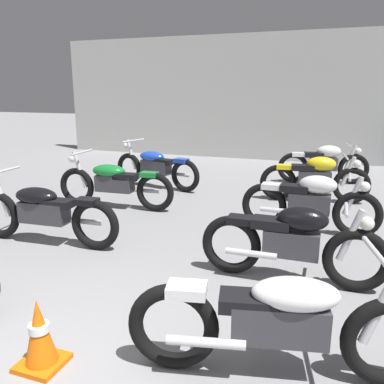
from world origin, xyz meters
name	(u,v)px	position (x,y,z in m)	size (l,w,h in m)	color
back_wall	(270,98)	(0.00, 10.50, 1.80)	(13.34, 0.24, 3.60)	#B2B2AD
motorcycle_left_row_1	(43,211)	(-1.63, 2.55, 0.45)	(2.17, 0.68, 0.97)	black
motorcycle_left_row_2	(114,183)	(-1.64, 4.38, 0.45)	(2.17, 0.68, 0.97)	black
motorcycle_left_row_3	(155,166)	(-1.63, 6.05, 0.45)	(2.14, 0.78, 0.97)	black
motorcycle_right_row_0	(281,320)	(1.70, 0.96, 0.45)	(2.14, 0.80, 0.97)	black
motorcycle_right_row_1	(292,241)	(1.60, 2.52, 0.46)	(1.97, 0.48, 0.88)	black
motorcycle_right_row_2	(310,202)	(1.66, 4.22, 0.46)	(1.97, 0.48, 0.88)	black
motorcycle_right_row_3	(315,177)	(1.62, 5.98, 0.46)	(1.97, 0.56, 0.88)	black
motorcycle_right_row_4	(324,163)	(1.70, 7.67, 0.46)	(1.95, 0.66, 0.88)	black
traffic_cone	(40,335)	(0.02, 0.48, 0.26)	(0.32, 0.32, 0.54)	orange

